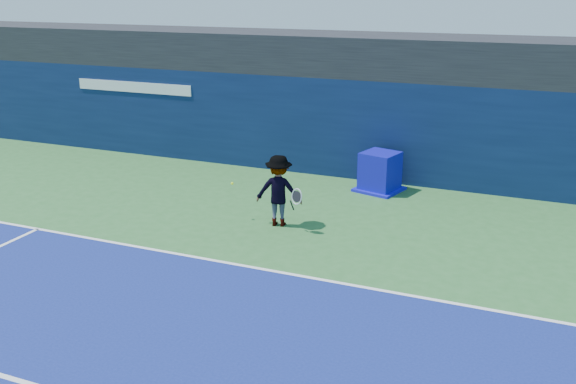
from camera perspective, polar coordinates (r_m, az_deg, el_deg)
name	(u,v)px	position (r m, az deg, el deg)	size (l,w,h in m)	color
ground	(137,328)	(11.64, -13.27, -11.66)	(80.00, 80.00, 0.00)	#2E662E
baseline	(220,261)	(13.89, -6.09, -6.16)	(24.00, 0.10, 0.01)	white
stadium_band	(345,53)	(20.63, 5.12, 12.16)	(36.00, 3.00, 1.20)	black
back_wall_assembly	(334,125)	(20.01, 4.07, 5.92)	(36.00, 1.03, 3.00)	#0A193C
equipment_cart	(380,173)	(18.53, 8.16, 1.66)	(1.44, 1.44, 1.13)	#0D0B9D
tennis_player	(279,191)	(15.59, -0.82, 0.12)	(1.38, 0.88, 1.77)	silver
tennis_ball	(232,183)	(16.01, -4.98, 0.76)	(0.07, 0.07, 0.07)	#CBE819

